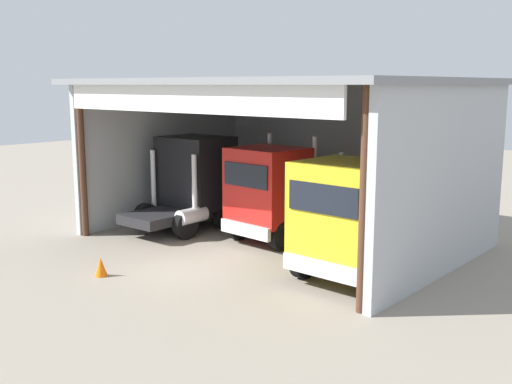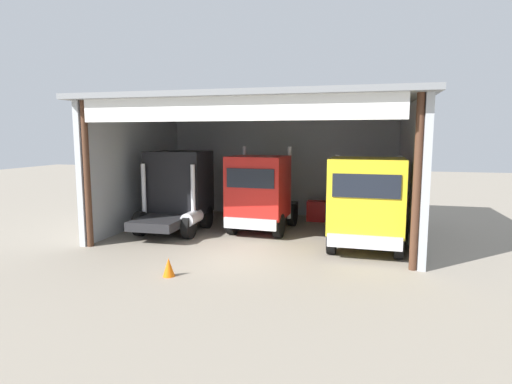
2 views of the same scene
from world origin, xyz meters
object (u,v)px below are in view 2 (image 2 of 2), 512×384
(tool_cart, at_px, (316,211))
(truck_yellow_right_bay, at_px, (366,202))
(truck_red_center_right_bay, at_px, (261,193))
(truck_black_center_bay, at_px, (178,190))
(traffic_cone, at_px, (169,267))
(oil_drum, at_px, (325,212))

(tool_cart, bearing_deg, truck_yellow_right_bay, -65.62)
(truck_red_center_right_bay, xyz_separation_m, tool_cart, (2.11, 2.99, -1.21))
(truck_black_center_bay, xyz_separation_m, truck_yellow_right_bay, (8.02, -1.51, -0.01))
(traffic_cone, bearing_deg, truck_black_center_bay, 111.89)
(truck_yellow_right_bay, distance_m, traffic_cone, 7.30)
(tool_cart, height_order, traffic_cone, tool_cart)
(truck_black_center_bay, relative_size, oil_drum, 4.96)
(oil_drum, bearing_deg, traffic_cone, -111.80)
(truck_yellow_right_bay, bearing_deg, tool_cart, -64.12)
(truck_black_center_bay, height_order, tool_cart, truck_black_center_bay)
(tool_cart, distance_m, traffic_cone, 9.98)
(truck_yellow_right_bay, distance_m, oil_drum, 5.60)
(truck_red_center_right_bay, relative_size, truck_yellow_right_bay, 1.17)
(truck_red_center_right_bay, height_order, traffic_cone, truck_red_center_right_bay)
(truck_red_center_right_bay, distance_m, truck_yellow_right_bay, 4.84)
(oil_drum, bearing_deg, tool_cart, -171.92)
(oil_drum, height_order, tool_cart, tool_cart)
(truck_red_center_right_bay, distance_m, tool_cart, 3.85)
(truck_black_center_bay, height_order, oil_drum, truck_black_center_bay)
(truck_red_center_right_bay, height_order, tool_cart, truck_red_center_right_bay)
(truck_black_center_bay, xyz_separation_m, truck_red_center_right_bay, (3.63, 0.53, -0.11))
(oil_drum, bearing_deg, truck_red_center_right_bay, -129.48)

